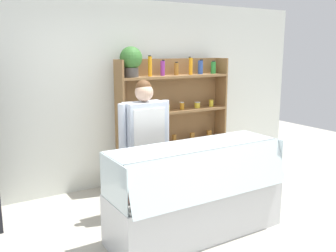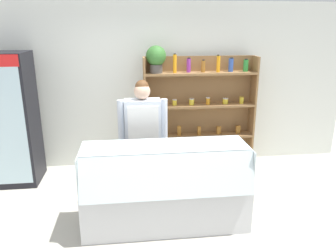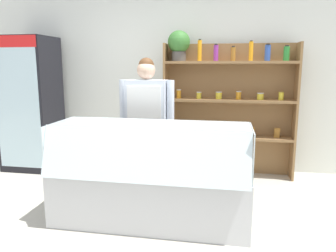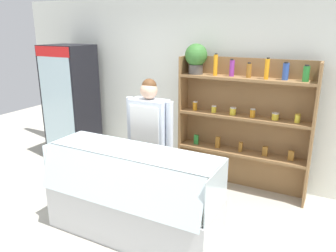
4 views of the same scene
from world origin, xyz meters
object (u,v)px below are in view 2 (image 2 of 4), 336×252
Objects in this scene: deli_display_case at (165,200)px; shop_clerk at (143,129)px; shelving_unit at (192,100)px; drinks_fridge at (8,120)px.

deli_display_case is 1.03m from shop_clerk.
deli_display_case is at bearing -74.10° from shop_clerk.
shelving_unit is 1.23× the size of shop_clerk.
shop_clerk reaches higher than deli_display_case.
drinks_fridge is 0.97× the size of shelving_unit.
shop_clerk is at bearing -132.88° from shelving_unit.
shelving_unit reaches higher than drinks_fridge.
drinks_fridge is at bearing 160.98° from shop_clerk.
shelving_unit reaches higher than deli_display_case.
drinks_fridge is 2.69m from deli_display_case.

